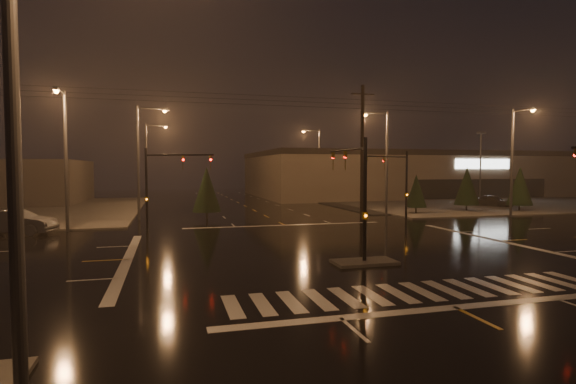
# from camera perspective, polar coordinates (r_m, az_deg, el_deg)

# --- Properties ---
(ground) EXTENTS (140.00, 140.00, 0.00)m
(ground) POSITION_cam_1_polar(r_m,az_deg,el_deg) (25.57, 5.90, -7.22)
(ground) COLOR black
(ground) RESTS_ON ground
(sidewalk_ne) EXTENTS (36.00, 36.00, 0.12)m
(sidewalk_ne) POSITION_cam_1_polar(r_m,az_deg,el_deg) (66.36, 21.03, -1.06)
(sidewalk_ne) COLOR #47443F
(sidewalk_ne) RESTS_ON ground
(median_island) EXTENTS (3.00, 1.60, 0.15)m
(median_island) POSITION_cam_1_polar(r_m,az_deg,el_deg) (21.94, 9.67, -8.76)
(median_island) COLOR #47443F
(median_island) RESTS_ON ground
(crosswalk) EXTENTS (15.00, 2.60, 0.01)m
(crosswalk) POSITION_cam_1_polar(r_m,az_deg,el_deg) (17.66, 16.61, -11.98)
(crosswalk) COLOR beige
(crosswalk) RESTS_ON ground
(stop_bar_near) EXTENTS (16.00, 0.50, 0.01)m
(stop_bar_near) POSITION_cam_1_polar(r_m,az_deg,el_deg) (16.06, 20.46, -13.56)
(stop_bar_near) COLOR beige
(stop_bar_near) RESTS_ON ground
(stop_bar_far) EXTENTS (16.00, 0.50, 0.01)m
(stop_bar_far) POSITION_cam_1_polar(r_m,az_deg,el_deg) (35.94, -0.39, -4.23)
(stop_bar_far) COLOR beige
(stop_bar_far) RESTS_ON ground
(parking_lot) EXTENTS (50.00, 24.00, 0.08)m
(parking_lot) POSITION_cam_1_polar(r_m,az_deg,el_deg) (67.89, 25.44, -1.08)
(parking_lot) COLOR black
(parking_lot) RESTS_ON ground
(retail_building) EXTENTS (60.20, 28.30, 7.20)m
(retail_building) POSITION_cam_1_polar(r_m,az_deg,el_deg) (82.25, 17.34, 2.38)
(retail_building) COLOR #736152
(retail_building) RESTS_ON ground
(signal_mast_median) EXTENTS (0.25, 4.59, 6.00)m
(signal_mast_median) POSITION_cam_1_polar(r_m,az_deg,el_deg) (22.34, 8.76, 0.97)
(signal_mast_median) COLOR black
(signal_mast_median) RESTS_ON ground
(signal_mast_ne) EXTENTS (4.84, 1.86, 6.00)m
(signal_mast_ne) POSITION_cam_1_polar(r_m,az_deg,el_deg) (38.40, 13.80, 1.81)
(signal_mast_ne) COLOR black
(signal_mast_ne) RESTS_ON ground
(signal_mast_nw) EXTENTS (4.84, 1.86, 6.00)m
(signal_mast_nw) POSITION_cam_1_polar(r_m,az_deg,el_deg) (33.65, -15.86, 1.63)
(signal_mast_nw) COLOR black
(signal_mast_nw) RESTS_ON ground
(streetlight_0) EXTENTS (2.77, 0.32, 10.00)m
(streetlight_0) POSITION_cam_1_polar(r_m,az_deg,el_deg) (8.87, -29.66, 10.86)
(streetlight_0) COLOR #38383A
(streetlight_0) RESTS_ON ground
(streetlight_1) EXTENTS (2.77, 0.32, 10.00)m
(streetlight_1) POSITION_cam_1_polar(r_m,az_deg,el_deg) (41.58, -18.08, 4.61)
(streetlight_1) COLOR #38383A
(streetlight_1) RESTS_ON ground
(streetlight_2) EXTENTS (2.77, 0.32, 10.00)m
(streetlight_2) POSITION_cam_1_polar(r_m,az_deg,el_deg) (57.56, -17.23, 4.13)
(streetlight_2) COLOR #38383A
(streetlight_2) RESTS_ON ground
(streetlight_3) EXTENTS (2.77, 0.32, 10.00)m
(streetlight_3) POSITION_cam_1_polar(r_m,az_deg,el_deg) (44.38, 12.09, 4.58)
(streetlight_3) COLOR #38383A
(streetlight_3) RESTS_ON ground
(streetlight_4) EXTENTS (2.77, 0.32, 10.00)m
(streetlight_4) POSITION_cam_1_polar(r_m,az_deg,el_deg) (62.85, 3.73, 4.15)
(streetlight_4) COLOR #38383A
(streetlight_4) RESTS_ON ground
(streetlight_5) EXTENTS (0.32, 2.77, 10.00)m
(streetlight_5) POSITION_cam_1_polar(r_m,az_deg,el_deg) (35.41, -26.50, 4.75)
(streetlight_5) COLOR #38383A
(streetlight_5) RESTS_ON ground
(streetlight_6) EXTENTS (0.32, 2.77, 10.00)m
(streetlight_6) POSITION_cam_1_polar(r_m,az_deg,el_deg) (46.54, 26.84, 4.24)
(streetlight_6) COLOR #38383A
(streetlight_6) RESTS_ON ground
(utility_pole_1) EXTENTS (2.20, 0.32, 12.00)m
(utility_pole_1) POSITION_cam_1_polar(r_m,az_deg,el_deg) (41.21, 9.40, 5.19)
(utility_pole_1) COLOR black
(utility_pole_1) RESTS_ON ground
(conifer_0) EXTENTS (2.08, 2.08, 3.94)m
(conifer_0) POSITION_cam_1_polar(r_m,az_deg,el_deg) (46.31, 15.96, 0.15)
(conifer_0) COLOR black
(conifer_0) RESTS_ON ground
(conifer_1) EXTENTS (2.56, 2.56, 4.70)m
(conifer_1) POSITION_cam_1_polar(r_m,az_deg,el_deg) (50.92, 21.76, 0.73)
(conifer_1) COLOR black
(conifer_1) RESTS_ON ground
(conifer_2) EXTENTS (2.60, 2.60, 4.76)m
(conifer_2) POSITION_cam_1_polar(r_m,az_deg,el_deg) (53.06, 27.36, 0.72)
(conifer_2) COLOR black
(conifer_2) RESTS_ON ground
(conifer_3) EXTENTS (2.54, 2.54, 4.67)m
(conifer_3) POSITION_cam_1_polar(r_m,az_deg,el_deg) (40.46, -10.29, 0.33)
(conifer_3) COLOR black
(conifer_3) RESTS_ON ground
(car_parked) EXTENTS (3.16, 4.64, 1.47)m
(car_parked) POSITION_cam_1_polar(r_m,az_deg,el_deg) (57.97, 24.63, -1.03)
(car_parked) COLOR black
(car_parked) RESTS_ON ground
(car_crossing) EXTENTS (5.50, 3.03, 1.72)m
(car_crossing) POSITION_cam_1_polar(r_m,az_deg,el_deg) (36.09, -31.35, -3.28)
(car_crossing) COLOR #53565A
(car_crossing) RESTS_ON ground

